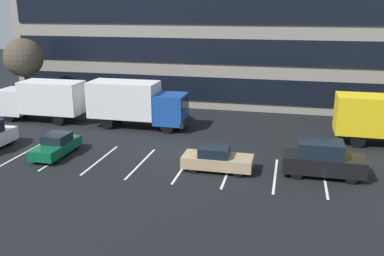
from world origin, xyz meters
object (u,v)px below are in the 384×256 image
(suv_black, at_px, (322,159))
(sedan_forest, at_px, (56,146))
(sedan_tan, at_px, (217,159))
(box_truck_blue, at_px, (136,102))
(bare_tree, at_px, (24,58))
(box_truck_white, at_px, (43,99))

(suv_black, height_order, sedan_forest, suv_black)
(suv_black, relative_size, sedan_tan, 1.10)
(box_truck_blue, height_order, suv_black, box_truck_blue)
(bare_tree, bearing_deg, box_truck_white, -41.83)
(box_truck_white, distance_m, sedan_tan, 18.41)
(sedan_tan, bearing_deg, bare_tree, 151.14)
(box_truck_blue, height_order, box_truck_white, box_truck_blue)
(box_truck_white, height_order, sedan_forest, box_truck_white)
(sedan_forest, relative_size, bare_tree, 0.59)
(suv_black, bearing_deg, sedan_forest, -178.53)
(box_truck_blue, bearing_deg, sedan_tan, -43.99)
(sedan_tan, bearing_deg, suv_black, 5.44)
(sedan_tan, xyz_separation_m, bare_tree, (-20.49, 11.29, 4.24))
(box_truck_blue, relative_size, sedan_tan, 1.91)
(sedan_tan, relative_size, bare_tree, 0.62)
(bare_tree, bearing_deg, sedan_tan, -28.86)
(suv_black, distance_m, bare_tree, 28.97)
(suv_black, distance_m, sedan_forest, 17.02)
(sedan_tan, distance_m, sedan_forest, 10.88)
(sedan_tan, distance_m, bare_tree, 23.77)
(box_truck_white, height_order, sedan_tan, box_truck_white)
(suv_black, height_order, sedan_tan, suv_black)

